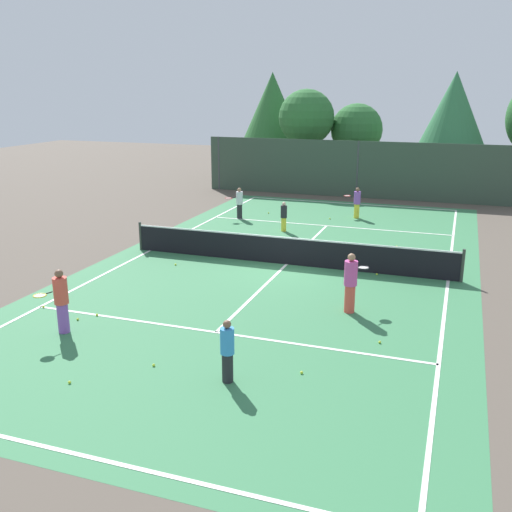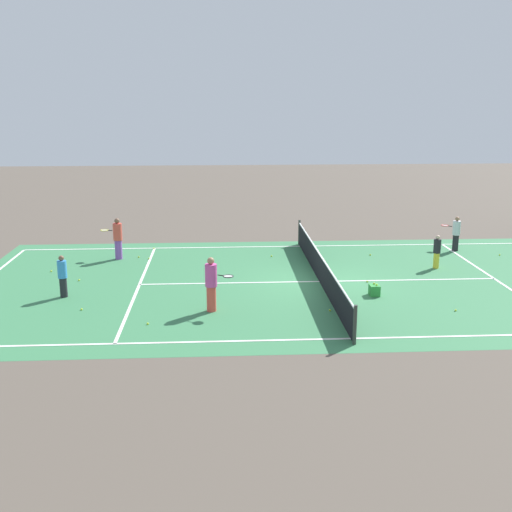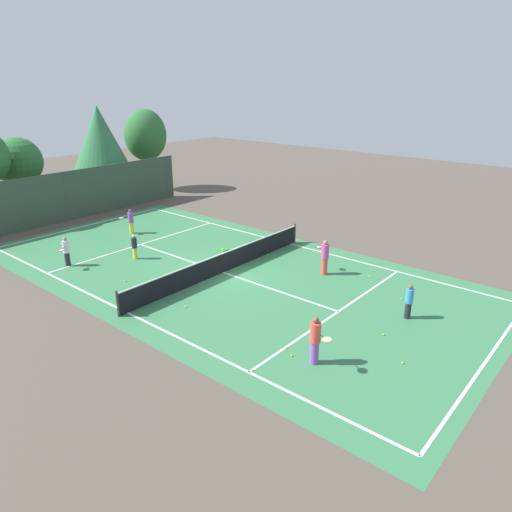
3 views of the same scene
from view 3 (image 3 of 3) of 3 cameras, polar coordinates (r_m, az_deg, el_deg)
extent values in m
plane|color=brown|center=(23.07, -3.96, -1.98)|extent=(80.00, 80.00, 0.00)
cube|color=#387A4C|center=(23.07, -3.96, -1.97)|extent=(13.00, 25.00, 0.00)
cube|color=white|center=(19.86, -15.06, -6.55)|extent=(0.10, 24.00, 0.01)
cube|color=white|center=(27.03, 4.12, 1.45)|extent=(0.10, 24.00, 0.01)
cube|color=white|center=(17.86, 25.73, -11.26)|extent=(11.00, 0.10, 0.01)
cube|color=white|center=(32.14, -19.65, 3.40)|extent=(11.00, 0.10, 0.01)
cube|color=white|center=(19.56, 9.81, -6.54)|extent=(11.00, 0.10, 0.01)
cube|color=white|center=(27.63, -13.61, 1.34)|extent=(11.00, 0.10, 0.01)
cube|color=white|center=(23.07, -3.96, -1.96)|extent=(0.10, 12.80, 0.01)
cylinder|color=#333833|center=(19.43, -16.17, -5.51)|extent=(0.10, 0.10, 1.10)
cylinder|color=#333833|center=(27.16, 4.64, 2.74)|extent=(0.10, 0.10, 1.10)
cube|color=black|center=(22.89, -3.99, -0.88)|extent=(11.80, 0.03, 0.95)
cube|color=white|center=(22.72, -4.02, 0.29)|extent=(11.80, 0.04, 0.05)
cube|color=#384C3D|center=(33.46, -21.77, 6.61)|extent=(18.00, 0.06, 3.20)
cylinder|color=#3F4447|center=(33.46, -21.77, 6.61)|extent=(0.12, 0.12, 3.20)
cylinder|color=#3F4447|center=(38.10, -10.52, 9.26)|extent=(0.12, 0.12, 3.20)
cylinder|color=brown|center=(36.77, -25.95, 6.44)|extent=(0.33, 0.33, 2.32)
sphere|color=#2D6B33|center=(36.35, -26.53, 10.05)|extent=(3.22, 3.22, 3.22)
cylinder|color=brown|center=(38.43, -17.56, 8.04)|extent=(0.44, 0.44, 2.27)
cone|color=#337547|center=(37.89, -18.13, 13.18)|extent=(4.22, 4.22, 4.69)
cylinder|color=brown|center=(41.27, -12.73, 9.76)|extent=(0.37, 0.37, 2.92)
ellipsoid|color=#2D6B33|center=(40.85, -13.06, 13.88)|extent=(3.42, 3.30, 4.10)
cylinder|color=#232328|center=(25.51, -21.56, -0.35)|extent=(0.25, 0.25, 0.69)
cylinder|color=silver|center=(25.30, -21.75, 1.02)|extent=(0.32, 0.32, 0.61)
sphere|color=#A37556|center=(25.18, -21.87, 1.88)|extent=(0.19, 0.19, 0.19)
cylinder|color=black|center=(25.02, -21.99, 0.85)|extent=(0.17, 0.15, 0.03)
torus|color=red|center=(24.80, -22.19, 0.66)|extent=(0.47, 0.47, 0.03)
cylinder|color=silver|center=(24.80, -22.19, 0.66)|extent=(0.39, 0.39, 0.00)
cylinder|color=yellow|center=(29.71, -14.61, 3.29)|extent=(0.25, 0.25, 0.69)
cylinder|color=purple|center=(29.54, -14.72, 4.48)|extent=(0.32, 0.32, 0.60)
sphere|color=brown|center=(29.43, -14.79, 5.22)|extent=(0.19, 0.19, 0.19)
cylinder|color=black|center=(29.46, -15.31, 4.45)|extent=(0.20, 0.10, 0.03)
torus|color=red|center=(29.40, -15.77, 4.37)|extent=(0.42, 0.42, 0.03)
cylinder|color=silver|center=(29.40, -15.77, 4.37)|extent=(0.35, 0.35, 0.00)
cylinder|color=yellow|center=(25.42, -14.22, 0.32)|extent=(0.22, 0.22, 0.61)
cylinder|color=#232328|center=(25.24, -14.33, 1.53)|extent=(0.28, 0.28, 0.53)
sphere|color=beige|center=(25.13, -14.40, 2.28)|extent=(0.16, 0.16, 0.16)
cylinder|color=#E54C3F|center=(22.92, 8.15, -1.23)|extent=(0.29, 0.29, 0.80)
cylinder|color=#D14799|center=(22.65, 8.24, 0.53)|extent=(0.37, 0.37, 0.70)
sphere|color=#A37556|center=(22.50, 8.30, 1.62)|extent=(0.22, 0.22, 0.22)
cylinder|color=black|center=(22.91, 7.81, 0.87)|extent=(0.11, 0.19, 0.03)
torus|color=black|center=(23.11, 7.49, 1.06)|extent=(0.44, 0.44, 0.03)
cylinder|color=silver|center=(23.11, 7.49, 1.06)|extent=(0.37, 0.37, 0.00)
cylinder|color=purple|center=(16.01, 6.97, -11.34)|extent=(0.29, 0.29, 0.79)
cylinder|color=#E54C3F|center=(15.64, 7.09, -9.03)|extent=(0.36, 0.36, 0.69)
sphere|color=brown|center=(15.42, 7.16, -7.57)|extent=(0.21, 0.21, 0.21)
cylinder|color=black|center=(15.40, 7.85, -9.43)|extent=(0.09, 0.20, 0.03)
torus|color=yellow|center=(15.23, 8.45, -9.82)|extent=(0.42, 0.42, 0.03)
cylinder|color=silver|center=(15.23, 8.45, -9.82)|extent=(0.35, 0.35, 0.00)
cylinder|color=#232328|center=(19.57, 17.65, -6.19)|extent=(0.24, 0.24, 0.66)
cylinder|color=#388CD8|center=(19.32, 17.84, -4.55)|extent=(0.30, 0.30, 0.58)
sphere|color=brown|center=(19.17, 17.96, -3.53)|extent=(0.18, 0.18, 0.18)
cube|color=green|center=(25.16, -3.86, 0.41)|extent=(0.40, 0.32, 0.36)
sphere|color=#CCE533|center=(25.04, -3.99, 0.82)|extent=(0.07, 0.07, 0.07)
sphere|color=#CCE533|center=(25.17, -3.82, 0.94)|extent=(0.07, 0.07, 0.07)
sphere|color=#CCE533|center=(28.62, -15.53, 1.89)|extent=(0.07, 0.07, 0.07)
sphere|color=#CCE533|center=(21.17, 16.94, -4.92)|extent=(0.07, 0.07, 0.07)
sphere|color=#CCE533|center=(23.15, 13.42, -2.35)|extent=(0.07, 0.07, 0.07)
sphere|color=#CCE533|center=(24.30, -6.53, -0.80)|extent=(0.07, 0.07, 0.07)
sphere|color=#CCE533|center=(25.19, 1.40, 0.12)|extent=(0.07, 0.07, 0.07)
sphere|color=#CCE533|center=(16.46, 4.29, -11.75)|extent=(0.07, 0.07, 0.07)
sphere|color=#CCE533|center=(15.70, -0.44, -13.44)|extent=(0.07, 0.07, 0.07)
sphere|color=#CCE533|center=(16.75, 17.08, -12.08)|extent=(0.07, 0.07, 0.07)
sphere|color=#CCE533|center=(19.80, -8.39, -6.02)|extent=(0.07, 0.07, 0.07)
sphere|color=#CCE533|center=(27.78, -4.57, 2.03)|extent=(0.07, 0.07, 0.07)
sphere|color=#CCE533|center=(16.89, 3.67, -10.82)|extent=(0.07, 0.07, 0.07)
sphere|color=#CCE533|center=(27.33, -21.34, 0.33)|extent=(0.07, 0.07, 0.07)
sphere|color=#CCE533|center=(18.21, 14.95, -9.04)|extent=(0.07, 0.07, 0.07)
sphere|color=#CCE533|center=(22.82, -15.32, -2.87)|extent=(0.07, 0.07, 0.07)
camera|label=1|loc=(21.49, 51.43, 5.56)|focal=41.09mm
camera|label=2|loc=(38.50, 23.64, 15.31)|focal=44.18mm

